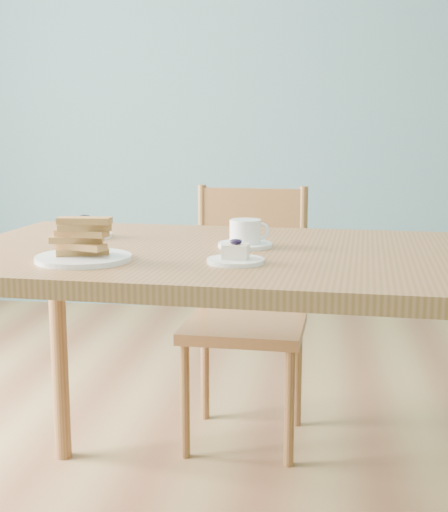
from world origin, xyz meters
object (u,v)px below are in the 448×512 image
Objects in this scene: dining_table at (244,281)px; cheesecake_plate_far at (85,232)px; coffee_cup at (246,235)px; dining_chair at (246,313)px; biscotti_plate at (83,247)px; cheesecake_plate_near at (236,257)px.

cheesecake_plate_far reaches higher than dining_table.
coffee_cup is (-0.00, 0.06, 0.12)m from dining_table.
dining_table is 10.84× the size of coffee_cup.
biscotti_plate reaches higher than dining_chair.
cheesecake_plate_near is 0.59m from cheesecake_plate_far.
dining_table is 6.89× the size of biscotti_plate.
coffee_cup is at bearing -11.59° from cheesecake_plate_far.
coffee_cup is at bearing 34.62° from biscotti_plate.
dining_chair is 0.78m from cheesecake_plate_far.
cheesecake_plate_far is at bearing 107.93° from biscotti_plate.
dining_chair is 6.74× the size of cheesecake_plate_near.
biscotti_plate is (-0.37, -0.26, 0.00)m from coffee_cup.
cheesecake_plate_near is at bearing -34.66° from cheesecake_plate_far.
dining_table is 0.13m from coffee_cup.
dining_chair is (-0.06, 0.69, -0.27)m from dining_table.
cheesecake_plate_near is 0.59× the size of biscotti_plate.
cheesecake_plate_far is at bearing 145.34° from cheesecake_plate_near.
coffee_cup is (0.06, -0.63, 0.39)m from dining_chair.
cheesecake_plate_near is at bearing -87.21° from dining_table.
biscotti_plate reaches higher than dining_table.
cheesecake_plate_near is at bearing -98.90° from coffee_cup.
cheesecake_plate_far is (-0.43, -0.53, 0.37)m from dining_chair.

